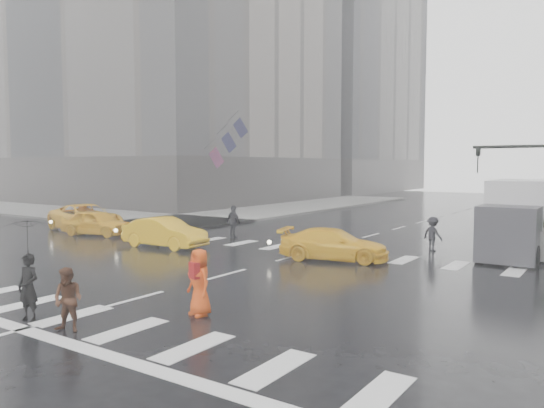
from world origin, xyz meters
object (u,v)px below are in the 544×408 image
Objects in this scene: taxi_front at (97,223)px; taxi_mid at (165,233)px; pedestrian_orange at (199,282)px; box_truck at (518,216)px; pedestrian_brown at (68,300)px.

taxi_front is 0.97× the size of taxi_mid.
pedestrian_orange reaches higher than taxi_mid.
taxi_front is at bearing 78.43° from taxi_mid.
taxi_front is 0.68× the size of box_truck.
pedestrian_brown reaches higher than taxi_mid.
taxi_front is at bearing 120.07° from pedestrian_brown.
taxi_mid is 0.70× the size of box_truck.
box_truck reaches higher than pedestrian_brown.
taxi_mid is at bearing -110.62° from taxi_front.
taxi_front is at bearing 168.89° from pedestrian_orange.
box_truck is (4.96, 13.63, 0.81)m from pedestrian_orange.
pedestrian_brown is 0.37× the size of taxi_front.
pedestrian_brown is 0.25× the size of box_truck.
pedestrian_brown is at bearing -147.27° from taxi_mid.
pedestrian_orange is 11.25m from taxi_mid.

